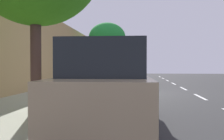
{
  "coord_description": "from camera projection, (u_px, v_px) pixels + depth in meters",
  "views": [
    {
      "loc": [
        -0.09,
        13.17,
        1.46
      ],
      "look_at": [
        0.99,
        3.24,
        1.29
      ],
      "focal_mm": 38.36,
      "sensor_mm": 36.0,
      "label": 1
    }
  ],
  "objects": [
    {
      "name": "cyclist_with_backpack",
      "position": [
        105.0,
        75.0,
        11.8
      ],
      "size": [
        0.54,
        0.55,
        1.69
      ],
      "color": "#C6B284",
      "rests_on": "ground"
    },
    {
      "name": "pedestrian_on_phone",
      "position": [
        102.0,
        69.0,
        25.72
      ],
      "size": [
        0.46,
        0.47,
        1.66
      ],
      "color": "black",
      "rests_on": "sidewalk"
    },
    {
      "name": "parked_suv_tan_mid",
      "position": [
        107.0,
        84.0,
        5.77
      ],
      "size": [
        2.09,
        4.76,
        1.99
      ],
      "color": "tan",
      "rests_on": "ground"
    },
    {
      "name": "parked_sedan_dark_blue_second",
      "position": [
        127.0,
        77.0,
        15.32
      ],
      "size": [
        1.84,
        4.4,
        1.52
      ],
      "color": "navy",
      "rests_on": "ground"
    },
    {
      "name": "bicycle_at_curb",
      "position": [
        108.0,
        89.0,
        11.35
      ],
      "size": [
        1.16,
        1.36,
        0.76
      ],
      "color": "black",
      "rests_on": "ground"
    },
    {
      "name": "street_tree_near_cyclist",
      "position": [
        107.0,
        38.0,
        21.83
      ],
      "size": [
        3.37,
        3.37,
        5.25
      ],
      "color": "brown",
      "rests_on": "sidewalk"
    },
    {
      "name": "curb_edge",
      "position": [
        104.0,
        91.0,
        13.31
      ],
      "size": [
        0.16,
        41.11,
        0.16
      ],
      "primitive_type": "cube",
      "color": "gray",
      "rests_on": "ground"
    },
    {
      "name": "lane_stripe_bike_edge",
      "position": [
        131.0,
        92.0,
        13.16
      ],
      "size": [
        0.12,
        41.11,
        0.01
      ],
      "primitive_type": "cube",
      "color": "white",
      "rests_on": "ground"
    },
    {
      "name": "sidewalk",
      "position": [
        72.0,
        90.0,
        13.51
      ],
      "size": [
        3.58,
        41.11,
        0.16
      ],
      "primitive_type": "cube",
      "color": "#A5A790",
      "rests_on": "ground"
    },
    {
      "name": "building_facade",
      "position": [
        37.0,
        51.0,
        13.7
      ],
      "size": [
        0.5,
        41.11,
        4.66
      ],
      "primitive_type": "cube",
      "color": "tan",
      "rests_on": "ground"
    },
    {
      "name": "ground",
      "position": [
        136.0,
        92.0,
        13.12
      ],
      "size": [
        65.78,
        65.78,
        0.0
      ],
      "primitive_type": "plane",
      "color": "#303030"
    },
    {
      "name": "lane_stripe_centre",
      "position": [
        190.0,
        92.0,
        13.35
      ],
      "size": [
        0.14,
        40.0,
        0.01
      ],
      "color": "white",
      "rests_on": "ground"
    },
    {
      "name": "parked_sedan_red_nearest",
      "position": [
        131.0,
        73.0,
        24.25
      ],
      "size": [
        1.96,
        4.46,
        1.52
      ],
      "color": "maroon",
      "rests_on": "ground"
    }
  ]
}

